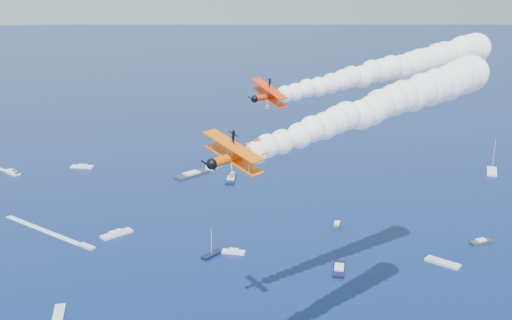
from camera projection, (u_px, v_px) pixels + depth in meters
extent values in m
cube|color=silver|center=(87.00, 246.00, 178.85)|extent=(5.35, 5.46, 0.70)
cube|color=black|center=(15.00, 173.00, 245.41)|extent=(4.73, 4.90, 0.70)
cube|color=#2B3039|center=(192.00, 174.00, 243.73)|extent=(15.09, 12.65, 0.70)
cube|color=silver|center=(59.00, 313.00, 143.36)|extent=(2.69, 7.81, 0.70)
cube|color=black|center=(212.00, 255.00, 173.58)|extent=(6.75, 6.37, 0.70)
cube|color=#2F363F|center=(337.00, 225.00, 194.46)|extent=(4.47, 6.60, 0.70)
cube|color=silver|center=(443.00, 263.00, 168.74)|extent=(8.61, 9.32, 0.70)
cube|color=silver|center=(117.00, 234.00, 187.47)|extent=(10.29, 8.09, 0.70)
cube|color=silver|center=(211.00, 165.00, 255.38)|extent=(5.93, 12.48, 0.70)
cube|color=#2D333C|center=(481.00, 242.00, 181.84)|extent=(7.52, 3.99, 0.70)
cube|color=black|center=(339.00, 269.00, 164.95)|extent=(6.19, 10.09, 0.70)
cube|color=white|center=(82.00, 167.00, 253.51)|extent=(9.70, 5.33, 0.70)
cube|color=white|center=(492.00, 171.00, 247.54)|extent=(9.17, 12.15, 0.70)
cube|color=black|center=(231.00, 179.00, 237.82)|extent=(6.06, 11.87, 0.70)
cube|color=white|center=(12.00, 172.00, 246.13)|extent=(8.15, 9.59, 0.70)
cube|color=white|center=(233.00, 252.00, 175.20)|extent=(7.01, 4.45, 0.70)
cube|color=white|center=(42.00, 230.00, 191.32)|extent=(27.76, 28.80, 0.04)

